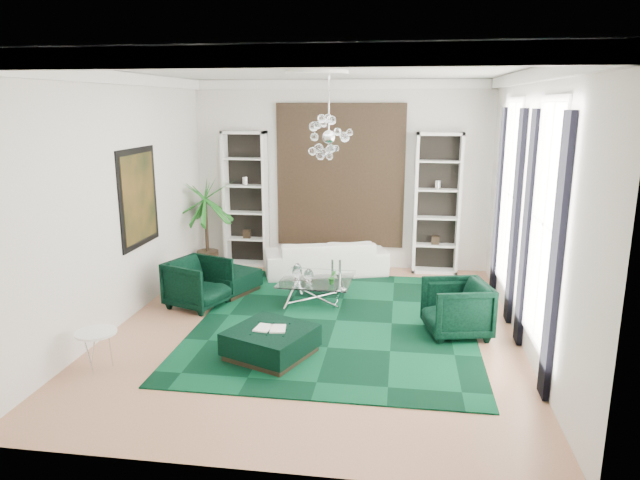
% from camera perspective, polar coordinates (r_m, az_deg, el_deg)
% --- Properties ---
extents(floor, '(6.00, 7.00, 0.02)m').
position_cam_1_polar(floor, '(8.79, -0.55, -8.88)').
color(floor, tan).
rests_on(floor, ground).
extents(ceiling, '(6.00, 7.00, 0.02)m').
position_cam_1_polar(ceiling, '(8.14, -0.61, 16.82)').
color(ceiling, white).
rests_on(ceiling, ground).
extents(wall_back, '(6.00, 0.02, 3.80)m').
position_cam_1_polar(wall_back, '(11.70, 2.06, 6.44)').
color(wall_back, silver).
rests_on(wall_back, ground).
extents(wall_front, '(6.00, 0.02, 3.80)m').
position_cam_1_polar(wall_front, '(4.91, -6.87, -3.66)').
color(wall_front, silver).
rests_on(wall_front, ground).
extents(wall_left, '(0.02, 7.00, 3.80)m').
position_cam_1_polar(wall_left, '(9.20, -19.48, 3.74)').
color(wall_left, silver).
rests_on(wall_left, ground).
extents(wall_right, '(0.02, 7.00, 3.80)m').
position_cam_1_polar(wall_right, '(8.35, 20.31, 2.74)').
color(wall_right, silver).
rests_on(wall_right, ground).
extents(crown_molding, '(6.00, 7.00, 0.18)m').
position_cam_1_polar(crown_molding, '(8.14, -0.61, 16.05)').
color(crown_molding, white).
rests_on(crown_molding, ceiling).
extents(ceiling_medallion, '(0.90, 0.90, 0.05)m').
position_cam_1_polar(ceiling_medallion, '(8.44, -0.29, 16.44)').
color(ceiling_medallion, white).
rests_on(ceiling_medallion, ceiling).
extents(tapestry, '(2.50, 0.06, 2.80)m').
position_cam_1_polar(tapestry, '(11.65, 2.04, 6.41)').
color(tapestry, black).
rests_on(tapestry, wall_back).
extents(shelving_left, '(0.90, 0.38, 2.80)m').
position_cam_1_polar(shelving_left, '(11.94, -7.43, 4.06)').
color(shelving_left, white).
rests_on(shelving_left, floor).
extents(shelving_right, '(0.90, 0.38, 2.80)m').
position_cam_1_polar(shelving_right, '(11.53, 11.63, 3.55)').
color(shelving_right, white).
rests_on(shelving_right, floor).
extents(painting, '(0.04, 1.30, 1.60)m').
position_cam_1_polar(painting, '(9.72, -17.63, 4.06)').
color(painting, black).
rests_on(painting, wall_left).
extents(window_near, '(0.03, 1.10, 2.90)m').
position_cam_1_polar(window_near, '(7.48, 21.54, 1.46)').
color(window_near, white).
rests_on(window_near, wall_right).
extents(curtain_near_a, '(0.07, 0.30, 3.25)m').
position_cam_1_polar(curtain_near_a, '(6.79, 22.52, -1.95)').
color(curtain_near_a, black).
rests_on(curtain_near_a, floor).
extents(curtain_near_b, '(0.07, 0.30, 3.25)m').
position_cam_1_polar(curtain_near_b, '(8.27, 19.97, 0.90)').
color(curtain_near_b, black).
rests_on(curtain_near_b, floor).
extents(window_far, '(0.03, 1.10, 2.90)m').
position_cam_1_polar(window_far, '(9.80, 18.44, 4.37)').
color(window_far, white).
rests_on(window_far, wall_right).
extents(curtain_far_a, '(0.07, 0.30, 3.25)m').
position_cam_1_polar(curtain_far_a, '(9.08, 18.94, 2.05)').
color(curtain_far_a, black).
rests_on(curtain_far_a, floor).
extents(curtain_far_b, '(0.07, 0.30, 3.25)m').
position_cam_1_polar(curtain_far_b, '(10.59, 17.44, 3.71)').
color(curtain_far_b, black).
rests_on(curtain_far_b, floor).
extents(rug, '(4.20, 5.00, 0.02)m').
position_cam_1_polar(rug, '(9.05, 1.63, -8.09)').
color(rug, black).
rests_on(rug, floor).
extents(sofa, '(2.56, 1.61, 0.70)m').
position_cam_1_polar(sofa, '(11.37, 0.57, -1.73)').
color(sofa, white).
rests_on(sofa, floor).
extents(armchair_left, '(1.14, 1.12, 0.81)m').
position_cam_1_polar(armchair_left, '(9.78, -12.08, -4.24)').
color(armchair_left, black).
rests_on(armchair_left, floor).
extents(armchair_right, '(1.06, 1.04, 0.81)m').
position_cam_1_polar(armchair_right, '(8.66, 13.49, -6.66)').
color(armchair_right, black).
rests_on(armchair_right, floor).
extents(coffee_table, '(1.25, 1.25, 0.41)m').
position_cam_1_polar(coffee_table, '(9.85, -0.33, -5.03)').
color(coffee_table, white).
rests_on(coffee_table, floor).
extents(ottoman_side, '(1.18, 1.18, 0.40)m').
position_cam_1_polar(ottoman_side, '(10.46, -9.22, -4.14)').
color(ottoman_side, black).
rests_on(ottoman_side, floor).
extents(ottoman_front, '(1.31, 1.31, 0.40)m').
position_cam_1_polar(ottoman_front, '(7.82, -4.93, -10.21)').
color(ottoman_front, black).
rests_on(ottoman_front, floor).
extents(book, '(0.42, 0.28, 0.03)m').
position_cam_1_polar(book, '(7.74, -4.97, -8.76)').
color(book, white).
rests_on(book, ottoman_front).
extents(side_table, '(0.65, 0.65, 0.50)m').
position_cam_1_polar(side_table, '(7.97, -21.36, -10.28)').
color(side_table, white).
rests_on(side_table, floor).
extents(palm, '(1.52, 1.52, 2.40)m').
position_cam_1_polar(palm, '(11.72, -11.36, 2.73)').
color(palm, '#1D681F').
rests_on(palm, floor).
extents(chandelier, '(0.88, 0.88, 0.72)m').
position_cam_1_polar(chandelier, '(8.58, 0.88, 10.24)').
color(chandelier, white).
rests_on(chandelier, ceiling).
extents(table_plant, '(0.16, 0.15, 0.24)m').
position_cam_1_polar(table_plant, '(9.48, 1.24, -3.72)').
color(table_plant, '#1D681F').
rests_on(table_plant, coffee_table).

